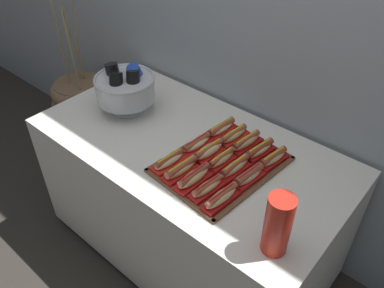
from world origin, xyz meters
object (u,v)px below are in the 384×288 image
floor_vase (86,121)px  hot_dog_0 (169,161)px  hot_dog_7 (221,159)px  hot_dog_11 (233,136)px  cup_stack (278,225)px  hot_dog_2 (194,178)px  punch_bowl (125,87)px  hot_dog_3 (207,188)px  hot_dog_14 (273,158)px  hot_dog_12 (246,142)px  hot_dog_8 (235,168)px  buffet_table (189,198)px  hot_dog_9 (249,176)px  hot_dog_1 (181,169)px  serving_tray (221,165)px  hot_dog_4 (221,197)px  hot_dog_13 (259,150)px  hot_dog_10 (221,129)px  hot_dog_5 (197,144)px  hot_dog_6 (209,151)px

floor_vase → hot_dog_0: size_ratio=7.02×
hot_dog_7 → hot_dog_11: 0.18m
hot_dog_11 → cup_stack: bearing=-40.6°
hot_dog_0 → hot_dog_7: same height
hot_dog_2 → punch_bowl: size_ratio=0.61×
hot_dog_3 → hot_dog_14: bearing=72.4°
hot_dog_11 → hot_dog_12: 0.08m
hot_dog_8 → hot_dog_14: bearing=60.8°
buffet_table → punch_bowl: size_ratio=4.92×
punch_bowl → cup_stack: bearing=-13.8°
hot_dog_7 → hot_dog_8: (0.07, -0.01, 0.00)m
floor_vase → hot_dog_14: bearing=-1.3°
hot_dog_8 → hot_dog_9: same height
hot_dog_2 → hot_dog_9: hot_dog_2 is taller
hot_dog_3 → cup_stack: size_ratio=0.69×
hot_dog_8 → cup_stack: (0.32, -0.22, 0.09)m
hot_dog_1 → hot_dog_8: bearing=43.0°
hot_dog_0 → hot_dog_14: size_ratio=1.01×
serving_tray → hot_dog_4: (0.14, -0.18, 0.03)m
buffet_table → punch_bowl: punch_bowl is taller
serving_tray → hot_dog_7: hot_dog_7 is taller
hot_dog_7 → hot_dog_11: bearing=109.7°
hot_dog_0 → serving_tray: bearing=43.0°
hot_dog_4 → cup_stack: bearing=-10.1°
serving_tray → hot_dog_13: 0.18m
floor_vase → hot_dog_11: bearing=-0.7°
floor_vase → hot_dog_9: floor_vase is taller
buffet_table → hot_dog_14: 0.56m
hot_dog_0 → hot_dog_2: bearing=-4.8°
buffet_table → punch_bowl: 0.65m
hot_dog_9 → hot_dog_10: bearing=146.4°
hot_dog_13 → cup_stack: (0.31, -0.38, 0.09)m
hot_dog_0 → hot_dog_11: bearing=72.4°
hot_dog_10 → hot_dog_11: 0.08m
hot_dog_0 → hot_dog_12: size_ratio=0.90×
hot_dog_14 → hot_dog_3: bearing=-107.6°
hot_dog_10 → hot_dog_5: bearing=-94.8°
hot_dog_6 → punch_bowl: bearing=177.7°
hot_dog_2 → hot_dog_3: 0.08m
hot_dog_2 → hot_dog_7: hot_dog_2 is taller
hot_dog_3 → hot_dog_4: hot_dog_4 is taller
floor_vase → hot_dog_13: 1.49m
hot_dog_0 → hot_dog_1: bearing=-4.8°
hot_dog_5 → hot_dog_14: (0.31, 0.14, 0.00)m
floor_vase → hot_dog_9: (1.46, -0.20, 0.51)m
floor_vase → hot_dog_7: floor_vase is taller
serving_tray → hot_dog_7: 0.03m
hot_dog_2 → cup_stack: size_ratio=0.75×
hot_dog_8 → hot_dog_7: bearing=175.2°
buffet_table → hot_dog_11: 0.45m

